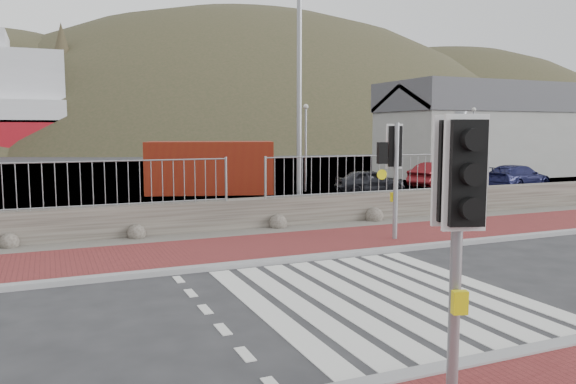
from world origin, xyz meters
name	(u,v)px	position (x,y,z in m)	size (l,w,h in m)	color
ground	(379,297)	(0.00, 0.00, 0.00)	(220.00, 220.00, 0.00)	#28282B
sidewalk_far	(281,246)	(0.00, 4.50, 0.04)	(40.00, 3.00, 0.08)	maroon
kerb_near	(508,357)	(0.00, -3.00, 0.05)	(40.00, 0.25, 0.12)	gray
kerb_far	(307,258)	(0.00, 3.00, 0.05)	(40.00, 0.25, 0.12)	gray
zebra_crossing	(379,296)	(0.00, 0.00, 0.01)	(4.62, 5.60, 0.01)	silver
gravel_strip	(254,233)	(0.00, 6.50, 0.03)	(40.00, 1.50, 0.06)	#59544C
stone_wall	(245,214)	(0.00, 7.30, 0.45)	(40.00, 0.60, 0.90)	#4D473F
railing	(246,168)	(0.00, 7.15, 1.82)	(18.07, 0.07, 1.22)	gray
quay	(139,176)	(0.00, 27.90, 0.00)	(120.00, 40.00, 0.50)	#4C4C4F
water	(95,154)	(0.00, 62.90, 0.00)	(220.00, 50.00, 0.05)	#3F4C54
harbor_building	(479,130)	(20.00, 19.90, 2.93)	(12.20, 6.20, 5.80)	#9E9E99
hills_backdrop	(130,283)	(6.74, 87.90, -23.05)	(254.00, 90.00, 100.00)	#32351F
traffic_signal_near	(458,197)	(-1.41, -3.63, 2.23)	(0.50, 0.39, 3.10)	gray
traffic_signal_far	(395,156)	(2.99, 4.03, 2.24)	(0.76, 0.36, 3.10)	gray
streetlight	(303,61)	(2.26, 8.15, 5.06)	(1.85, 0.80, 9.00)	gray
shipping_container	(210,167)	(1.67, 17.05, 1.19)	(5.71, 2.38, 2.38)	maroon
car_a	(370,181)	(8.45, 14.10, 0.55)	(1.29, 3.21, 1.09)	black
car_b	(440,175)	(13.00, 14.75, 0.64)	(1.36, 3.89, 1.28)	#5A0C11
car_c	(517,177)	(15.93, 12.61, 0.61)	(1.70, 4.17, 1.21)	#161845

